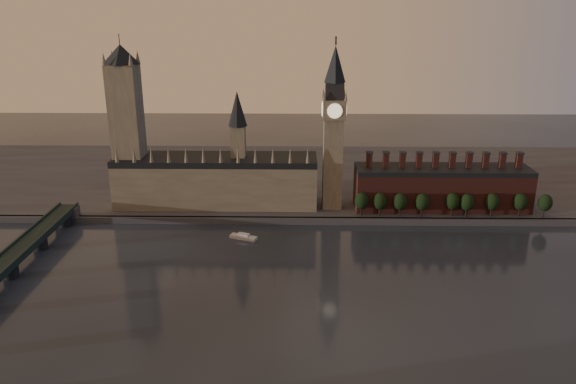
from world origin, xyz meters
TOP-DOWN VIEW (x-y plane):
  - ground at (0.00, 0.00)m, footprint 900.00×900.00m
  - north_bank at (0.00, 178.04)m, footprint 900.00×182.00m
  - palace_of_westminster at (-64.41, 114.91)m, footprint 130.00×30.30m
  - victoria_tower at (-120.00, 115.00)m, footprint 24.00×24.00m
  - big_ben at (10.00, 110.00)m, footprint 15.00×15.00m
  - chimney_block at (80.00, 110.00)m, footprint 110.00×25.00m
  - embankment_tree_0 at (27.63, 95.15)m, footprint 8.60×8.60m
  - embankment_tree_1 at (38.85, 94.69)m, footprint 8.60×8.60m
  - embankment_tree_2 at (51.17, 94.22)m, footprint 8.60×8.60m
  - embankment_tree_3 at (64.62, 93.68)m, footprint 8.60×8.60m
  - embankment_tree_4 at (83.57, 95.15)m, footprint 8.60×8.60m
  - embankment_tree_5 at (92.12, 93.71)m, footprint 8.60×8.60m
  - embankment_tree_6 at (107.93, 94.90)m, footprint 8.60×8.60m
  - embankment_tree_7 at (125.26, 95.28)m, footprint 8.60×8.60m
  - embankment_tree_8 at (139.79, 93.60)m, footprint 8.60×8.60m
  - river_boat at (-43.37, 66.49)m, footprint 16.58×10.03m

SIDE VIEW (x-z plane):
  - ground at x=0.00m, z-range 0.00..0.00m
  - river_boat at x=-43.37m, z-range -0.38..2.83m
  - north_bank at x=0.00m, z-range 0.00..4.00m
  - embankment_tree_0 at x=27.63m, z-range 6.03..20.91m
  - embankment_tree_1 at x=38.85m, z-range 6.03..20.91m
  - embankment_tree_2 at x=51.17m, z-range 6.03..20.91m
  - embankment_tree_3 at x=64.62m, z-range 6.03..20.91m
  - embankment_tree_4 at x=83.57m, z-range 6.03..20.91m
  - embankment_tree_5 at x=92.12m, z-range 6.03..20.91m
  - embankment_tree_6 at x=107.93m, z-range 6.03..20.91m
  - embankment_tree_7 at x=125.26m, z-range 6.03..20.91m
  - embankment_tree_8 at x=139.79m, z-range 6.03..20.91m
  - chimney_block at x=80.00m, z-range -0.68..36.32m
  - palace_of_westminster at x=-64.41m, z-range -15.37..58.63m
  - big_ben at x=10.00m, z-range 3.33..110.33m
  - victoria_tower at x=-120.00m, z-range 5.09..113.09m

